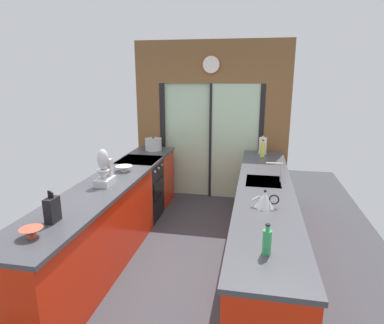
% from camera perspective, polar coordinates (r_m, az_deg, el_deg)
% --- Properties ---
extents(ground_plane, '(5.04, 7.60, 0.02)m').
position_cam_1_polar(ground_plane, '(4.52, -0.24, -13.67)').
color(ground_plane, '#38383D').
extents(back_wall_unit, '(2.64, 0.12, 2.70)m').
position_cam_1_polar(back_wall_unit, '(5.79, 3.26, 8.58)').
color(back_wall_unit, brown).
rests_on(back_wall_unit, ground_plane).
extents(left_counter_run, '(0.62, 3.80, 0.92)m').
position_cam_1_polar(left_counter_run, '(4.18, -14.06, -9.40)').
color(left_counter_run, red).
rests_on(left_counter_run, ground_plane).
extents(right_counter_run, '(0.62, 3.80, 0.92)m').
position_cam_1_polar(right_counter_run, '(3.98, 12.07, -10.58)').
color(right_counter_run, red).
rests_on(right_counter_run, ground_plane).
extents(sink_faucet, '(0.19, 0.02, 0.23)m').
position_cam_1_polar(sink_faucet, '(4.01, 14.56, -1.16)').
color(sink_faucet, '#B7BABC').
rests_on(sink_faucet, right_counter_run).
extents(oven_range, '(0.60, 0.60, 0.92)m').
position_cam_1_polar(oven_range, '(5.14, -8.82, -4.61)').
color(oven_range, black).
rests_on(oven_range, ground_plane).
extents(mixing_bowl_near, '(0.18, 0.18, 0.07)m').
position_cam_1_polar(mixing_bowl_near, '(2.91, -25.75, -10.78)').
color(mixing_bowl_near, '#BC4C38').
rests_on(mixing_bowl_near, left_counter_run).
extents(mixing_bowl_far, '(0.22, 0.22, 0.07)m').
position_cam_1_polar(mixing_bowl_far, '(4.43, -11.56, -1.07)').
color(mixing_bowl_far, silver).
rests_on(mixing_bowl_far, left_counter_run).
extents(knife_block, '(0.08, 0.14, 0.28)m').
position_cam_1_polar(knife_block, '(3.09, -22.79, -7.51)').
color(knife_block, black).
rests_on(knife_block, left_counter_run).
extents(stand_mixer, '(0.17, 0.27, 0.42)m').
position_cam_1_polar(stand_mixer, '(3.91, -14.76, -1.53)').
color(stand_mixer, '#B7BABC').
rests_on(stand_mixer, left_counter_run).
extents(stock_pot, '(0.28, 0.28, 0.23)m').
position_cam_1_polar(stock_pot, '(5.58, -6.61, 3.05)').
color(stock_pot, '#B7BABC').
rests_on(stock_pot, left_counter_run).
extents(kettle, '(0.26, 0.18, 0.18)m').
position_cam_1_polar(kettle, '(3.24, 12.36, -6.31)').
color(kettle, '#B7BABC').
rests_on(kettle, right_counter_run).
extents(soap_bottle_near, '(0.06, 0.06, 0.23)m').
position_cam_1_polar(soap_bottle_near, '(2.44, 12.69, -13.11)').
color(soap_bottle_near, '#339E56').
rests_on(soap_bottle_near, right_counter_run).
extents(soap_bottle_far, '(0.07, 0.07, 0.26)m').
position_cam_1_polar(soap_bottle_far, '(5.21, 11.99, 2.12)').
color(soap_bottle_far, '#D1CC4C').
rests_on(soap_bottle_far, right_counter_run).
extents(paper_towel_roll, '(0.14, 0.14, 0.29)m').
position_cam_1_polar(paper_towel_roll, '(5.40, 11.98, 2.73)').
color(paper_towel_roll, '#B7BABC').
rests_on(paper_towel_roll, right_counter_run).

